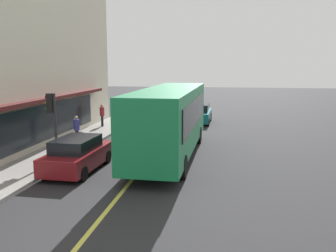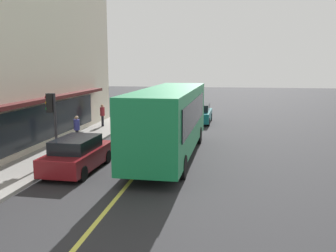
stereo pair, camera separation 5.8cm
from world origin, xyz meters
The scene contains 10 objects.
ground centered at (0.00, 0.00, 0.00)m, with size 120.00×120.00×0.00m, color #28282B.
sidewalk centered at (0.00, 4.98, 0.07)m, with size 80.00×2.47×0.15m, color gray.
lane_centre_stripe centered at (0.00, 0.00, 0.00)m, with size 36.00×0.16×0.01m, color #D8D14C.
bus centered at (1.10, -0.98, 1.99)m, with size 11.18×2.78×3.50m.
traffic_light centered at (-0.97, 4.35, 2.53)m, with size 0.30×0.52×3.20m.
car_teal centered at (12.47, -1.64, 0.74)m, with size 4.33×1.93×1.52m.
car_maroon centered at (-2.05, 2.69, 0.74)m, with size 4.36×1.98×1.52m.
pedestrian_mid_block centered at (11.49, 4.30, 1.26)m, with size 0.34×0.34×1.84m.
pedestrian_near_storefront centered at (2.87, 4.78, 1.10)m, with size 0.34×0.34×1.59m.
pedestrian_by_curb centered at (8.77, 5.25, 1.12)m, with size 0.34×0.34×1.63m.
Camera 1 is at (-17.17, -3.70, 4.69)m, focal length 39.54 mm.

